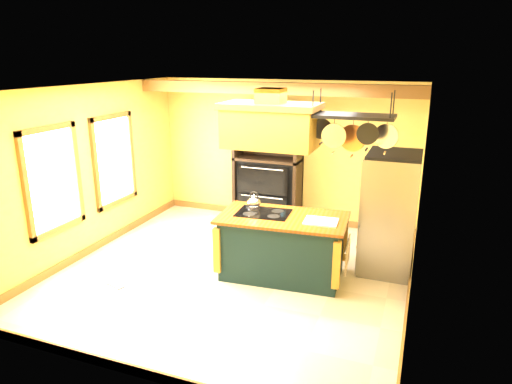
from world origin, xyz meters
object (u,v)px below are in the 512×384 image
Objects in this scene: pot_rack at (353,124)px; range_hood at (271,123)px; refrigerator at (389,215)px; hutch at (268,179)px; kitchen_island at (282,245)px.

range_hood is at bearing -179.38° from pot_rack.
pot_rack reaches higher than refrigerator.
pot_rack is 0.64× the size of refrigerator.
range_hood and pot_rack have the same top height.
pot_rack reaches higher than hutch.
range_hood is at bearing -154.56° from refrigerator.
range_hood is 2.24m from refrigerator.
refrigerator is at bearing 56.62° from pot_rack.
kitchen_island is 1.77m from range_hood.
pot_rack is 0.51× the size of hutch.
hutch is (-1.85, 2.09, -1.41)m from pot_rack.
range_hood is (-0.20, -0.00, 1.76)m from kitchen_island.
refrigerator reaches higher than kitchen_island.
kitchen_island is 1.66× the size of pot_rack.
refrigerator is (1.40, 0.76, 0.39)m from kitchen_island.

